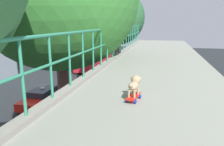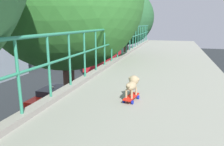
# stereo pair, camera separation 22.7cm
# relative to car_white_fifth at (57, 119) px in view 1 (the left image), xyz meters

# --- Properties ---
(car_white_fifth) EXTENTS (1.86, 3.94, 1.53)m
(car_white_fifth) POSITION_rel_car_white_fifth_xyz_m (0.00, 0.00, 0.00)
(car_white_fifth) COLOR silver
(car_white_fifth) RESTS_ON ground
(car_red_taxi_sixth) EXTENTS (1.90, 4.59, 1.44)m
(car_red_taxi_sixth) POSITION_rel_car_white_fifth_xyz_m (-3.30, 3.64, -0.09)
(car_red_taxi_sixth) COLOR red
(car_red_taxi_sixth) RESTS_ON ground
(car_green_seventh) EXTENTS (1.92, 4.40, 1.34)m
(car_green_seventh) POSITION_rel_car_white_fifth_xyz_m (-0.04, 7.25, -0.07)
(car_green_seventh) COLOR #1E653F
(car_green_seventh) RESTS_ON ground
(city_bus) EXTENTS (2.57, 11.30, 3.39)m
(city_bus) POSITION_rel_car_white_fifth_xyz_m (-3.75, 19.64, 1.19)
(city_bus) COLOR red
(city_bus) RESTS_ON ground
(roadside_tree_mid) EXTENTS (5.97, 5.97, 10.07)m
(roadside_tree_mid) POSITION_rel_car_white_fifth_xyz_m (2.41, -3.73, 6.71)
(roadside_tree_mid) COLOR brown
(roadside_tree_mid) RESTS_ON ground
(roadside_tree_far) EXTENTS (4.78, 4.78, 9.45)m
(roadside_tree_far) POSITION_rel_car_white_fifth_xyz_m (2.30, 7.36, 6.35)
(roadside_tree_far) COLOR brown
(roadside_tree_far) RESTS_ON ground
(toy_skateboard) EXTENTS (0.24, 0.46, 0.09)m
(toy_skateboard) POSITION_rel_car_white_fifth_xyz_m (5.85, -7.96, 4.70)
(toy_skateboard) COLOR red
(toy_skateboard) RESTS_ON overpass_deck
(small_dog) EXTENTS (0.23, 0.42, 0.34)m
(small_dog) POSITION_rel_car_white_fifth_xyz_m (5.86, -7.93, 4.93)
(small_dog) COLOR tan
(small_dog) RESTS_ON toy_skateboard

